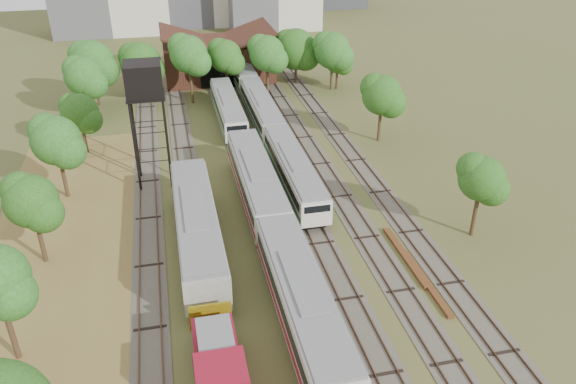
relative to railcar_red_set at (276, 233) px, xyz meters
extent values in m
plane|color=#475123|center=(2.00, -9.76, -2.07)|extent=(240.00, 240.00, 0.00)
cube|color=brown|center=(-16.00, -1.76, -2.05)|extent=(14.00, 60.00, 0.04)
cube|color=#4C473D|center=(-10.00, 15.24, -2.04)|extent=(2.60, 80.00, 0.06)
cube|color=#472D1E|center=(-10.72, 15.24, -1.95)|extent=(0.08, 80.00, 0.14)
cube|color=#472D1E|center=(-9.28, 15.24, -1.95)|extent=(0.08, 80.00, 0.14)
cube|color=#4C473D|center=(-6.00, 15.24, -2.04)|extent=(2.60, 80.00, 0.06)
cube|color=#472D1E|center=(-6.72, 15.24, -1.95)|extent=(0.08, 80.00, 0.14)
cube|color=#472D1E|center=(-5.28, 15.24, -1.95)|extent=(0.08, 80.00, 0.14)
cube|color=#4C473D|center=(0.00, 15.24, -2.04)|extent=(2.60, 80.00, 0.06)
cube|color=#472D1E|center=(-0.72, 15.24, -1.95)|extent=(0.08, 80.00, 0.14)
cube|color=#472D1E|center=(0.72, 15.24, -1.95)|extent=(0.08, 80.00, 0.14)
cube|color=#4C473D|center=(4.00, 15.24, -2.04)|extent=(2.60, 80.00, 0.06)
cube|color=#472D1E|center=(3.28, 15.24, -1.95)|extent=(0.08, 80.00, 0.14)
cube|color=#472D1E|center=(4.72, 15.24, -1.95)|extent=(0.08, 80.00, 0.14)
cube|color=#4C473D|center=(8.00, 15.24, -2.04)|extent=(2.60, 80.00, 0.06)
cube|color=#472D1E|center=(7.28, 15.24, -1.95)|extent=(0.08, 80.00, 0.14)
cube|color=#472D1E|center=(8.72, 15.24, -1.95)|extent=(0.08, 80.00, 0.14)
cube|color=#4C473D|center=(12.00, 15.24, -2.04)|extent=(2.60, 80.00, 0.06)
cube|color=#472D1E|center=(11.28, 15.24, -1.95)|extent=(0.08, 80.00, 0.14)
cube|color=#472D1E|center=(12.72, 15.24, -1.95)|extent=(0.08, 80.00, 0.14)
cube|color=black|center=(0.00, -8.69, -1.64)|extent=(2.35, 15.64, 0.86)
cube|color=beige|center=(0.00, -8.69, 0.12)|extent=(3.10, 17.00, 2.67)
cube|color=black|center=(0.00, -8.69, 0.44)|extent=(3.16, 15.64, 0.91)
cube|color=slate|center=(0.00, -8.69, 1.65)|extent=(2.85, 16.66, 0.39)
cube|color=maroon|center=(0.00, -8.69, -0.63)|extent=(3.16, 16.66, 0.48)
cube|color=black|center=(0.00, 8.81, -1.64)|extent=(2.35, 15.64, 0.86)
cube|color=beige|center=(0.00, 8.81, 0.12)|extent=(3.10, 17.00, 2.67)
cube|color=black|center=(0.00, 8.81, 0.44)|extent=(3.16, 15.64, 0.91)
cube|color=slate|center=(0.00, 8.81, 1.65)|extent=(2.85, 16.66, 0.39)
cube|color=maroon|center=(0.00, 8.81, -0.63)|extent=(3.16, 16.66, 0.48)
cube|color=black|center=(4.00, 10.74, -1.70)|extent=(2.03, 15.64, 0.74)
cube|color=beige|center=(4.00, 10.74, -0.18)|extent=(2.68, 17.00, 2.31)
cube|color=black|center=(4.00, 10.74, 0.10)|extent=(2.74, 15.64, 0.79)
cube|color=slate|center=(4.00, 10.74, 1.14)|extent=(2.46, 16.66, 0.33)
cube|color=#175E2F|center=(4.00, 10.74, -0.82)|extent=(2.74, 16.66, 0.42)
cube|color=beige|center=(4.00, 2.29, -0.29)|extent=(2.72, 0.25, 2.08)
cube|color=black|center=(4.00, 28.24, -1.70)|extent=(2.03, 15.64, 0.74)
cube|color=beige|center=(4.00, 28.24, -0.18)|extent=(2.68, 17.00, 2.31)
cube|color=black|center=(4.00, 28.24, 0.10)|extent=(2.74, 15.64, 0.79)
cube|color=slate|center=(4.00, 28.24, 1.14)|extent=(2.46, 16.66, 0.33)
cube|color=#175E2F|center=(4.00, 28.24, -0.82)|extent=(2.74, 16.66, 0.42)
cube|color=black|center=(4.00, 45.74, -1.70)|extent=(2.03, 15.64, 0.74)
cube|color=beige|center=(4.00, 45.74, -0.18)|extent=(2.68, 17.00, 2.31)
cube|color=black|center=(4.00, 45.74, 0.10)|extent=(2.74, 15.64, 0.79)
cube|color=slate|center=(4.00, 45.74, 1.14)|extent=(2.46, 16.66, 0.33)
cube|color=#175E2F|center=(4.00, 45.74, -0.82)|extent=(2.74, 16.66, 0.42)
cube|color=black|center=(0.00, 29.21, -1.70)|extent=(2.02, 14.72, 0.74)
cube|color=beige|center=(0.00, 29.21, -0.18)|extent=(2.67, 16.00, 2.30)
cube|color=black|center=(0.00, 29.21, 0.09)|extent=(2.73, 14.72, 0.78)
cube|color=slate|center=(0.00, 29.21, 1.13)|extent=(2.45, 15.68, 0.33)
cube|color=#175E2F|center=(0.00, 29.21, -0.83)|extent=(2.73, 15.68, 0.41)
cube|color=beige|center=(0.00, 21.26, -0.30)|extent=(2.71, 0.25, 2.07)
cube|color=black|center=(-6.00, -12.01, -1.61)|extent=(2.27, 7.20, 0.93)
cube|color=maroon|center=(-6.00, -11.21, -0.37)|extent=(2.58, 4.40, 1.55)
cube|color=black|center=(-6.00, -14.61, 0.92)|extent=(2.84, 2.73, 0.93)
cube|color=gold|center=(-6.00, -8.06, -0.42)|extent=(2.79, 0.20, 1.86)
cube|color=slate|center=(-6.00, -12.01, 1.34)|extent=(2.06, 3.60, 0.21)
cube|color=black|center=(-6.00, 1.99, -1.63)|extent=(2.43, 16.56, 0.88)
cube|color=gray|center=(-6.00, 1.99, 0.20)|extent=(3.21, 18.00, 2.76)
cube|color=black|center=(-6.00, 1.99, 0.53)|extent=(3.27, 16.56, 0.94)
cube|color=slate|center=(-6.00, 1.99, 1.78)|extent=(2.95, 17.64, 0.40)
cylinder|color=black|center=(-10.64, 13.57, 2.38)|extent=(0.22, 0.22, 8.90)
cylinder|color=black|center=(-7.64, 13.57, 2.38)|extent=(0.22, 0.22, 8.90)
cylinder|color=black|center=(-10.64, 16.57, 2.38)|extent=(0.22, 0.22, 8.90)
cylinder|color=black|center=(-7.64, 16.57, 2.38)|extent=(0.22, 0.22, 8.90)
cube|color=black|center=(-9.14, 15.07, 6.93)|extent=(3.50, 3.50, 0.20)
cube|color=black|center=(-9.14, 15.07, 8.53)|extent=(3.34, 3.34, 3.00)
cube|color=brown|center=(10.00, -2.75, -1.93)|extent=(0.55, 8.28, 0.28)
cube|color=brown|center=(10.20, -6.15, -1.94)|extent=(0.50, 8.04, 0.26)
cube|color=#381B14|center=(1.00, 48.24, 0.68)|extent=(16.00, 11.00, 5.50)
cube|color=#381B14|center=(-3.00, 48.24, 4.03)|extent=(8.45, 11.55, 2.96)
cube|color=#381B14|center=(5.00, 48.24, 4.03)|extent=(8.45, 11.55, 2.96)
cube|color=black|center=(1.00, 42.79, 0.13)|extent=(6.40, 0.15, 4.12)
cylinder|color=#382616|center=(-18.11, -7.38, 0.38)|extent=(0.36, 0.36, 4.90)
cylinder|color=#382616|center=(-17.96, 3.17, 0.07)|extent=(0.36, 0.36, 4.29)
sphere|color=#204913|center=(-17.96, 3.17, 3.39)|extent=(4.04, 4.04, 4.04)
cylinder|color=#382616|center=(-17.46, 13.78, 0.22)|extent=(0.36, 0.36, 4.57)
sphere|color=#204913|center=(-17.46, 13.78, 3.75)|extent=(4.53, 4.53, 4.53)
cylinder|color=#382616|center=(-16.52, 23.91, -0.23)|extent=(0.36, 0.36, 3.67)
sphere|color=#204913|center=(-16.52, 23.91, 2.61)|extent=(4.07, 4.07, 4.07)
cylinder|color=#382616|center=(-16.80, 34.08, 0.13)|extent=(0.36, 0.36, 4.40)
sphere|color=#204913|center=(-16.80, 34.08, 3.53)|extent=(4.82, 4.82, 4.82)
cylinder|color=#382616|center=(-16.21, 39.61, 0.17)|extent=(0.36, 0.36, 4.48)
sphere|color=#204913|center=(-16.21, 39.61, 3.63)|extent=(5.82, 5.82, 5.82)
cylinder|color=#382616|center=(-10.11, 39.24, 0.05)|extent=(0.36, 0.36, 4.25)
sphere|color=#204913|center=(-10.11, 39.24, 3.34)|extent=(5.40, 5.40, 5.40)
cylinder|color=#382616|center=(-3.81, 37.52, 0.54)|extent=(0.36, 0.36, 5.22)
sphere|color=#204913|center=(-3.81, 37.52, 4.57)|extent=(4.96, 4.96, 4.96)
cylinder|color=#382616|center=(1.18, 39.28, 0.14)|extent=(0.36, 0.36, 4.41)
sphere|color=#204913|center=(1.18, 39.28, 3.54)|extent=(4.48, 4.48, 4.48)
cylinder|color=#382616|center=(6.94, 39.27, 0.16)|extent=(0.36, 0.36, 4.46)
sphere|color=#204913|center=(6.94, 39.27, 3.60)|extent=(4.94, 4.94, 4.94)
cylinder|color=#382616|center=(11.97, 43.05, -0.11)|extent=(0.36, 0.36, 3.92)
sphere|color=#204913|center=(11.97, 43.05, 2.91)|extent=(5.97, 5.97, 5.97)
cylinder|color=#382616|center=(16.21, 38.81, 0.15)|extent=(0.36, 0.36, 4.43)
sphere|color=#204913|center=(16.21, 38.81, 3.57)|extent=(5.13, 5.13, 5.13)
cylinder|color=#382616|center=(16.83, -0.83, 0.05)|extent=(0.36, 0.36, 4.25)
sphere|color=#204913|center=(16.83, -0.83, 3.34)|extent=(3.76, 3.76, 3.76)
cylinder|color=#382616|center=(16.30, 19.84, 0.09)|extent=(0.36, 0.36, 4.33)
sphere|color=#204913|center=(16.30, 19.84, 3.44)|extent=(4.52, 4.52, 4.52)
cylinder|color=#382616|center=(17.10, 38.96, -0.43)|extent=(0.36, 0.36, 3.29)
sphere|color=#204913|center=(17.10, 38.96, 2.11)|extent=(3.72, 3.72, 3.72)
camera|label=1|loc=(-7.28, -36.48, 24.20)|focal=35.00mm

